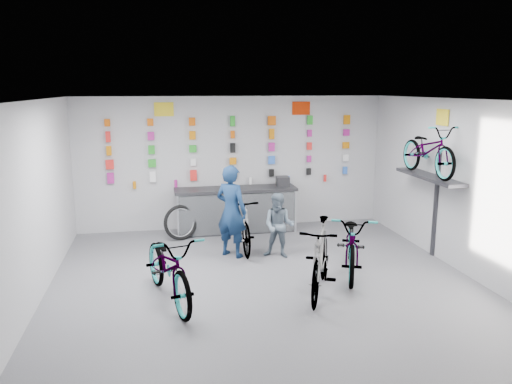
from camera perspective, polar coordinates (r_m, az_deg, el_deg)
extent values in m
plane|color=#4F4F54|center=(8.03, 1.71, -11.53)|extent=(8.00, 8.00, 0.00)
plane|color=white|center=(7.37, 1.85, 10.41)|extent=(8.00, 8.00, 0.00)
plane|color=#B9B8BB|center=(11.43, -2.70, 3.36)|extent=(7.00, 0.00, 7.00)
plane|color=#B9B8BB|center=(3.96, 15.17, -13.76)|extent=(7.00, 0.00, 7.00)
plane|color=#B9B8BB|center=(7.60, -24.91, -2.07)|extent=(0.00, 8.00, 8.00)
plane|color=#B9B8BB|center=(9.00, 24.07, 0.02)|extent=(0.00, 8.00, 8.00)
cube|color=black|center=(11.19, -2.31, -2.29)|extent=(2.60, 0.60, 0.90)
cube|color=silver|center=(10.90, -2.07, -2.52)|extent=(2.60, 0.02, 0.90)
cube|color=silver|center=(10.78, -8.92, -2.82)|extent=(0.04, 0.04, 0.96)
cube|color=silver|center=(11.17, 4.53, -2.19)|extent=(0.04, 0.04, 0.96)
cube|color=black|center=(11.08, -2.33, 0.31)|extent=(2.70, 0.66, 0.06)
cube|color=#AD2083|center=(11.33, -16.28, 1.54)|extent=(0.14, 0.06, 0.23)
cube|color=white|center=(11.28, -11.73, 1.73)|extent=(0.13, 0.06, 0.24)
cube|color=red|center=(11.30, -7.16, 1.90)|extent=(0.15, 0.06, 0.24)
cube|color=black|center=(11.40, -2.64, 2.07)|extent=(0.17, 0.06, 0.22)
cube|color=black|center=(11.56, 1.78, 2.22)|extent=(0.11, 0.06, 0.17)
cube|color=black|center=(11.79, 6.05, 2.35)|extent=(0.10, 0.06, 0.16)
cube|color=blue|center=(12.09, 10.13, 2.46)|extent=(0.10, 0.06, 0.17)
cube|color=red|center=(11.28, -16.37, 3.04)|extent=(0.17, 0.06, 0.20)
cube|color=green|center=(11.23, -11.79, 3.23)|extent=(0.17, 0.06, 0.17)
cube|color=white|center=(11.25, -7.20, 3.41)|extent=(0.11, 0.06, 0.15)
cube|color=orange|center=(11.35, -2.66, 3.56)|extent=(0.15, 0.06, 0.15)
cube|color=blue|center=(11.52, 1.79, 3.69)|extent=(0.15, 0.06, 0.18)
cube|color=#AD2083|center=(11.75, 6.08, 3.79)|extent=(0.10, 0.06, 0.15)
cube|color=white|center=(12.04, 10.18, 3.87)|extent=(0.14, 0.06, 0.15)
cube|color=orange|center=(11.24, -16.46, 4.55)|extent=(0.10, 0.06, 0.20)
cube|color=green|center=(11.19, -11.85, 4.75)|extent=(0.14, 0.06, 0.19)
cube|color=green|center=(11.21, -7.24, 4.93)|extent=(0.16, 0.06, 0.16)
cube|color=black|center=(11.31, -2.67, 5.06)|extent=(0.11, 0.06, 0.22)
cube|color=#AD2083|center=(11.48, 1.80, 5.17)|extent=(0.14, 0.06, 0.20)
cube|color=red|center=(11.71, 6.11, 5.24)|extent=(0.11, 0.06, 0.17)
cube|color=orange|center=(12.01, 10.24, 5.28)|extent=(0.15, 0.06, 0.15)
cube|color=red|center=(11.21, -16.55, 6.07)|extent=(0.10, 0.06, 0.23)
cube|color=#AD2083|center=(11.16, -11.92, 6.28)|extent=(0.14, 0.06, 0.18)
cube|color=orange|center=(11.18, -7.28, 6.45)|extent=(0.14, 0.06, 0.18)
cube|color=#D55609|center=(11.28, -2.68, 6.58)|extent=(0.09, 0.06, 0.17)
cube|color=orange|center=(11.45, 1.81, 6.66)|extent=(0.11, 0.06, 0.23)
cube|color=#AD2083|center=(11.68, 6.14, 6.70)|extent=(0.10, 0.06, 0.16)
cube|color=#AD2083|center=(11.98, 10.29, 6.71)|extent=(0.14, 0.06, 0.15)
cube|color=#D55609|center=(11.18, -16.64, 7.60)|extent=(0.12, 0.06, 0.15)
cube|color=#D55609|center=(11.13, -11.99, 7.82)|extent=(0.13, 0.06, 0.16)
cube|color=#D55609|center=(11.16, -7.32, 7.98)|extent=(0.14, 0.06, 0.17)
cube|color=green|center=(11.26, -2.70, 8.10)|extent=(0.10, 0.06, 0.23)
cube|color=#D55609|center=(11.42, 1.82, 8.16)|extent=(0.18, 0.06, 0.21)
cube|color=green|center=(11.66, 6.18, 8.17)|extent=(0.12, 0.06, 0.21)
cube|color=orange|center=(11.95, 10.34, 8.14)|extent=(0.15, 0.06, 0.21)
cylinder|color=orange|center=(11.30, -13.72, 0.78)|extent=(0.07, 0.07, 0.16)
cylinder|color=#AD2083|center=(11.29, -9.15, 0.96)|extent=(0.07, 0.07, 0.16)
cylinder|color=white|center=(11.47, -0.64, 1.28)|extent=(0.07, 0.07, 0.16)
cylinder|color=blue|center=(11.67, 3.71, 1.44)|extent=(0.07, 0.07, 0.16)
cylinder|color=red|center=(11.93, 7.90, 1.58)|extent=(0.07, 0.07, 0.16)
cube|color=#333338|center=(9.87, 19.18, 1.66)|extent=(0.38, 1.90, 0.06)
cube|color=#333338|center=(10.07, 19.85, -1.40)|extent=(0.04, 0.10, 2.00)
cube|color=yellow|center=(11.17, -10.49, 9.28)|extent=(0.42, 0.02, 0.30)
cube|color=red|center=(11.63, 5.18, 9.52)|extent=(0.42, 0.02, 0.30)
cube|color=yellow|center=(9.84, 20.53, 8.00)|extent=(0.02, 0.40, 0.30)
imported|color=gray|center=(7.67, -9.93, -8.37)|extent=(1.26, 2.23, 1.11)
imported|color=gray|center=(7.90, 7.36, -7.48)|extent=(1.31, 1.99, 1.17)
imported|color=gray|center=(8.85, 10.97, -5.66)|extent=(1.44, 2.23, 1.10)
imported|color=gray|center=(9.93, -1.71, -3.50)|extent=(0.54, 1.86, 1.12)
imported|color=gray|center=(9.77, 19.12, 4.55)|extent=(0.63, 1.80, 0.95)
imported|color=#11294D|center=(9.47, -2.83, -2.21)|extent=(0.76, 0.75, 1.77)
imported|color=slate|center=(9.47, 2.64, -3.85)|extent=(0.75, 0.68, 1.25)
torus|color=black|center=(10.73, -8.61, -3.48)|extent=(0.78, 0.43, 0.75)
torus|color=silver|center=(10.73, -8.61, -3.48)|extent=(0.62, 0.32, 0.61)
cube|color=black|center=(11.26, 3.06, 1.22)|extent=(0.30, 0.32, 0.22)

